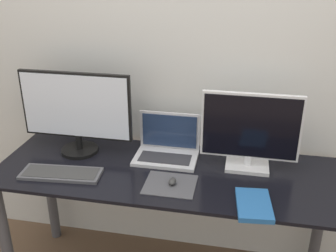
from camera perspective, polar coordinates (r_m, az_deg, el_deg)
wall_back at (r=2.22m, az=2.02°, el=9.50°), size 7.00×0.05×2.50m
desk at (r=2.13m, az=0.04°, el=-9.90°), size 1.81×0.64×0.76m
monitor_left at (r=2.20m, az=-13.20°, el=2.11°), size 0.62×0.21×0.46m
monitor_right at (r=2.03m, az=11.84°, el=-0.80°), size 0.50×0.16×0.41m
laptop at (r=2.17m, az=-0.10°, el=-3.01°), size 0.34×0.23×0.23m
keyboard at (r=2.09m, az=-15.25°, el=-6.66°), size 0.42×0.18×0.02m
mousepad at (r=1.94m, az=0.31°, el=-8.49°), size 0.25×0.22×0.00m
mouse at (r=1.93m, az=0.65°, el=-8.03°), size 0.04×0.06×0.03m
book at (r=1.82m, az=12.35°, el=-11.12°), size 0.17×0.25×0.02m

